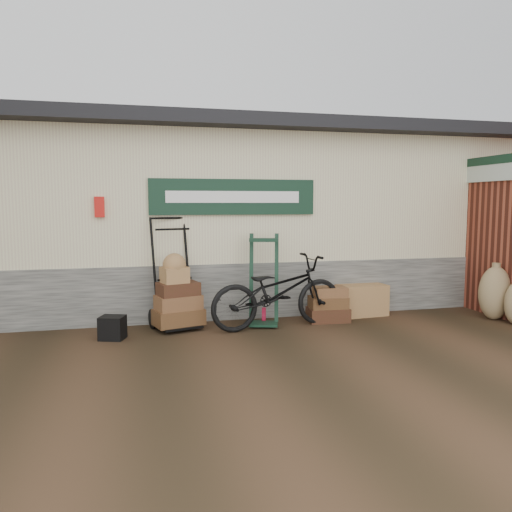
{
  "coord_description": "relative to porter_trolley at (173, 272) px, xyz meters",
  "views": [
    {
      "loc": [
        -1.81,
        -6.68,
        1.86
      ],
      "look_at": [
        0.04,
        0.9,
        1.03
      ],
      "focal_mm": 35.0,
      "sensor_mm": 36.0,
      "label": 1
    }
  ],
  "objects": [
    {
      "name": "wicker_hamper",
      "position": [
        3.09,
        0.1,
        -0.59
      ],
      "size": [
        0.83,
        0.58,
        0.51
      ],
      "primitive_type": "cube",
      "rotation": [
        0.0,
        0.0,
        0.09
      ],
      "color": "olive",
      "rests_on": "ground"
    },
    {
      "name": "bicycle",
      "position": [
        1.5,
        -0.42,
        -0.24
      ],
      "size": [
        1.0,
        2.16,
        1.21
      ],
      "primitive_type": "imported",
      "rotation": [
        0.0,
        0.0,
        1.71
      ],
      "color": "black",
      "rests_on": "ground"
    },
    {
      "name": "green_barrow",
      "position": [
        1.35,
        -0.18,
        -0.15
      ],
      "size": [
        0.6,
        0.55,
        1.39
      ],
      "primitive_type": null,
      "rotation": [
        0.0,
        0.0,
        -0.28
      ],
      "color": "black",
      "rests_on": "ground"
    },
    {
      "name": "ground",
      "position": [
        1.27,
        -0.75,
        -0.84
      ],
      "size": [
        80.0,
        80.0,
        0.0
      ],
      "primitive_type": "plane",
      "color": "black",
      "rests_on": "ground"
    },
    {
      "name": "porter_trolley",
      "position": [
        0.0,
        0.0,
        0.0
      ],
      "size": [
        0.98,
        0.84,
        1.68
      ],
      "primitive_type": null,
      "rotation": [
        0.0,
        0.0,
        0.28
      ],
      "color": "black",
      "rests_on": "ground"
    },
    {
      "name": "suitcase_stack",
      "position": [
        2.38,
        -0.21,
        -0.56
      ],
      "size": [
        0.66,
        0.44,
        0.56
      ],
      "primitive_type": null,
      "rotation": [
        0.0,
        0.0,
        -0.08
      ],
      "color": "#392512",
      "rests_on": "ground"
    },
    {
      "name": "brick_outbuilding",
      "position": [
        5.96,
        0.45,
        0.46
      ],
      "size": [
        1.71,
        4.51,
        2.62
      ],
      "color": "maroon",
      "rests_on": "ground"
    },
    {
      "name": "station_building",
      "position": [
        1.26,
        1.99,
        0.77
      ],
      "size": [
        14.4,
        4.1,
        3.2
      ],
      "color": "#4C4C47",
      "rests_on": "ground"
    },
    {
      "name": "burlap_sack_left",
      "position": [
        5.02,
        -0.72,
        -0.41
      ],
      "size": [
        0.59,
        0.51,
        0.86
      ],
      "primitive_type": "ellipsoid",
      "rotation": [
        0.0,
        0.0,
        0.12
      ],
      "color": "#866848",
      "rests_on": "ground"
    },
    {
      "name": "black_trunk",
      "position": [
        -0.87,
        -0.49,
        -0.68
      ],
      "size": [
        0.39,
        0.36,
        0.32
      ],
      "primitive_type": "cube",
      "rotation": [
        0.0,
        0.0,
        -0.33
      ],
      "color": "black",
      "rests_on": "ground"
    }
  ]
}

